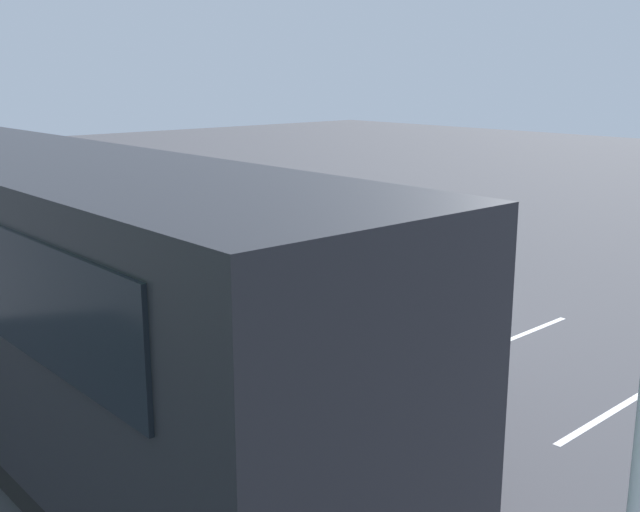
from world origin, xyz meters
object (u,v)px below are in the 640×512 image
Objects in this scene: parked_motorcycle_dark at (386,425)px; parked_motorcycle_silver at (147,320)px; traffic_cone at (464,280)px; spectator_left at (290,304)px; stunt_motorcycle at (356,226)px; spectator_centre at (237,288)px; spectator_right at (219,281)px; spectator_far_right at (174,268)px; spectator_far_left at (339,316)px; tour_bus at (49,289)px.

parked_motorcycle_silver is at bearing 0.67° from parked_motorcycle_dark.
spectator_left is at bearing 100.28° from traffic_cone.
traffic_cone is (-2.67, -0.27, -0.69)m from stunt_motorcycle.
spectator_centre is 1.56m from parked_motorcycle_silver.
spectator_right is at bearing -1.45° from spectator_left.
stunt_motorcycle is at bearing -42.38° from parked_motorcycle_dark.
spectator_left is 2.52m from parked_motorcycle_silver.
spectator_far_right is at bearing -8.79° from parked_motorcycle_dark.
spectator_centre is at bearing 177.50° from spectator_far_right.
spectator_right is 5.10m from stunt_motorcycle.
spectator_far_left reaches higher than spectator_right.
parked_motorcycle_dark is at bearing 168.06° from spectator_right.
spectator_far_right reaches higher than parked_motorcycle_silver.
spectator_centre is at bearing -11.85° from parked_motorcycle_dark.
parked_motorcycle_dark is (-4.40, 0.93, -0.54)m from spectator_right.
spectator_far_left is at bearing -175.38° from spectator_centre.
traffic_cone is (-2.03, -5.09, -0.72)m from spectator_far_right.
tour_bus is 5.45× the size of parked_motorcycle_silver.
spectator_far_right is 1.27m from parked_motorcycle_silver.
stunt_motorcycle is (4.50, -4.74, -0.09)m from spectator_far_left.
spectator_right is 1.23m from parked_motorcycle_silver.
spectator_left is at bearing -157.40° from parked_motorcycle_silver.
tour_bus reaches higher than spectator_left.
spectator_far_left is 0.88× the size of parked_motorcycle_silver.
spectator_far_left reaches higher than spectator_centre.
stunt_motorcycle is at bearing -46.48° from spectator_far_left.
tour_bus reaches higher than spectator_centre.
parked_motorcycle_dark is at bearing 168.15° from spectator_centre.
parked_motorcycle_silver is at bearing 22.60° from spectator_left.
spectator_far_left is at bearing -162.48° from parked_motorcycle_silver.
spectator_left is (-0.88, -2.97, -0.58)m from tour_bus.
spectator_right is at bearing -117.47° from parked_motorcycle_silver.
spectator_centre is at bearing 167.58° from spectator_right.
spectator_centre is at bearing 4.62° from spectator_far_left.
spectator_far_left reaches higher than stunt_motorcycle.
spectator_right reaches higher than traffic_cone.
spectator_right is 4.53m from parked_motorcycle_dark.
tour_bus is at bearing 59.41° from spectator_far_left.
traffic_cone is (-0.17, -5.17, -0.78)m from spectator_centre.
spectator_centre reaches higher than spectator_far_right.
spectator_left is at bearing -174.71° from spectator_centre.
spectator_far_left is at bearing -28.66° from parked_motorcycle_dark.
parked_motorcycle_dark is (-2.64, 0.88, -0.58)m from spectator_left.
parked_motorcycle_silver is at bearing 62.53° from spectator_right.
parked_motorcycle_silver is 3.26× the size of traffic_cone.
parked_motorcycle_silver is 1.04× the size of stunt_motorcycle.
stunt_motorcycle is (6.23, -5.68, 0.51)m from parked_motorcycle_dark.
spectator_centre reaches higher than traffic_cone.
spectator_far_left reaches higher than traffic_cone.
spectator_far_right is (3.86, 0.08, -0.07)m from spectator_far_left.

